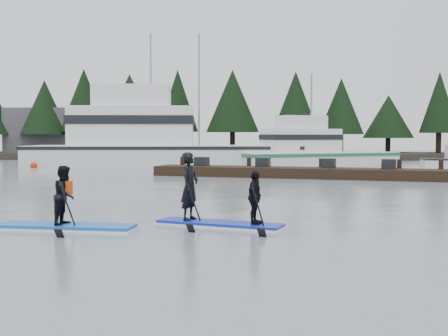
{
  "coord_description": "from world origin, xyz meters",
  "views": [
    {
      "loc": [
        0.71,
        -12.87,
        2.15
      ],
      "look_at": [
        0.0,
        6.0,
        1.1
      ],
      "focal_mm": 45.0,
      "sensor_mm": 36.0,
      "label": 1
    }
  ],
  "objects_px": {
    "fishing_boat_large": "(156,154)",
    "fishing_boat_medium": "(314,158)",
    "floating_dock": "(300,173)",
    "paddleboard_solo": "(65,207)",
    "paddleboard_duo": "(217,200)"
  },
  "relations": [
    {
      "from": "fishing_boat_large",
      "to": "fishing_boat_medium",
      "type": "relative_size",
      "value": 1.62
    },
    {
      "from": "fishing_boat_medium",
      "to": "fishing_boat_large",
      "type": "bearing_deg",
      "value": 155.06
    },
    {
      "from": "fishing_boat_large",
      "to": "floating_dock",
      "type": "height_order",
      "value": "fishing_boat_large"
    },
    {
      "from": "fishing_boat_large",
      "to": "floating_dock",
      "type": "distance_m",
      "value": 16.13
    },
    {
      "from": "fishing_boat_large",
      "to": "floating_dock",
      "type": "xyz_separation_m",
      "value": [
        9.66,
        -12.91,
        -0.6
      ]
    },
    {
      "from": "fishing_boat_large",
      "to": "fishing_boat_medium",
      "type": "distance_m",
      "value": 11.95
    },
    {
      "from": "fishing_boat_large",
      "to": "paddleboard_solo",
      "type": "xyz_separation_m",
      "value": [
        2.6,
        -29.74,
        -0.35
      ]
    },
    {
      "from": "fishing_boat_medium",
      "to": "paddleboard_duo",
      "type": "bearing_deg",
      "value": -125.65
    },
    {
      "from": "fishing_boat_large",
      "to": "paddleboard_solo",
      "type": "distance_m",
      "value": 29.85
    },
    {
      "from": "floating_dock",
      "to": "paddleboard_duo",
      "type": "xyz_separation_m",
      "value": [
        -3.57,
        -16.21,
        0.38
      ]
    },
    {
      "from": "floating_dock",
      "to": "paddleboard_solo",
      "type": "distance_m",
      "value": 18.25
    },
    {
      "from": "floating_dock",
      "to": "paddleboard_solo",
      "type": "xyz_separation_m",
      "value": [
        -7.06,
        -16.83,
        0.25
      ]
    },
    {
      "from": "paddleboard_solo",
      "to": "paddleboard_duo",
      "type": "bearing_deg",
      "value": 17.07
    },
    {
      "from": "floating_dock",
      "to": "paddleboard_duo",
      "type": "distance_m",
      "value": 16.6
    },
    {
      "from": "paddleboard_solo",
      "to": "floating_dock",
      "type": "bearing_deg",
      "value": 74.23
    }
  ]
}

